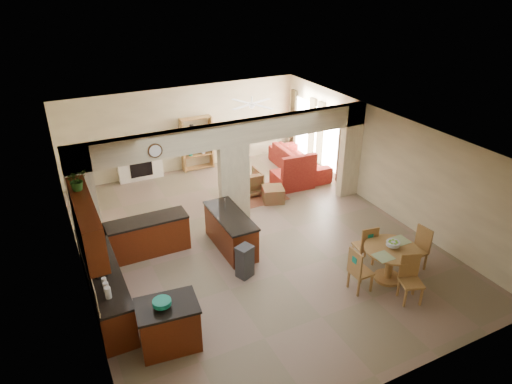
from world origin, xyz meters
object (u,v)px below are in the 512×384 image
dining_table (390,259)px  sofa (299,160)px  kitchen_island (169,325)px  armchair (247,183)px

dining_table → sofa: (1.31, 5.95, -0.14)m
dining_table → sofa: bearing=77.5°
kitchen_island → dining_table: size_ratio=0.98×
armchair → dining_table: bearing=103.0°
kitchen_island → armchair: (3.89, 4.93, -0.10)m
kitchen_island → sofa: (6.19, 5.71, -0.09)m
dining_table → armchair: (-0.99, 5.18, -0.15)m
sofa → kitchen_island: bearing=135.4°
armchair → kitchen_island: bearing=54.0°
kitchen_island → armchair: size_ratio=1.41×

